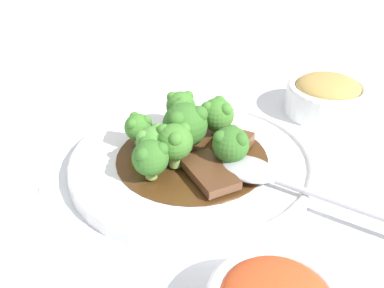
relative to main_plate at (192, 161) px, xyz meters
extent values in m
plane|color=silver|center=(0.00, 0.00, -0.01)|extent=(4.00, 4.00, 0.00)
cylinder|color=white|center=(0.00, 0.00, 0.00)|extent=(0.29, 0.29, 0.01)
torus|color=white|center=(0.00, 0.00, 0.00)|extent=(0.29, 0.29, 0.01)
cylinder|color=#4C2D14|center=(0.00, 0.00, 0.00)|extent=(0.18, 0.18, 0.00)
cube|color=#56331E|center=(-0.04, -0.03, 0.01)|extent=(0.08, 0.08, 0.01)
cube|color=#56331E|center=(0.04, 0.03, 0.02)|extent=(0.04, 0.06, 0.01)
cube|color=brown|center=(0.03, -0.05, 0.02)|extent=(0.06, 0.05, 0.01)
cylinder|color=#7FA84C|center=(0.06, -0.02, 0.01)|extent=(0.01, 0.01, 0.01)
sphere|color=#427F2D|center=(0.06, -0.02, 0.03)|extent=(0.04, 0.04, 0.04)
sphere|color=#427F2D|center=(0.07, -0.02, 0.05)|extent=(0.02, 0.02, 0.02)
sphere|color=#427F2D|center=(0.05, -0.01, 0.05)|extent=(0.02, 0.02, 0.02)
sphere|color=#427F2D|center=(0.05, -0.03, 0.05)|extent=(0.02, 0.02, 0.02)
cylinder|color=#8EB756|center=(0.01, 0.01, 0.02)|extent=(0.02, 0.02, 0.01)
sphere|color=#387028|center=(0.01, 0.01, 0.04)|extent=(0.05, 0.05, 0.05)
sphere|color=#387028|center=(0.02, 0.02, 0.06)|extent=(0.02, 0.02, 0.02)
sphere|color=#387028|center=(-0.01, 0.02, 0.06)|extent=(0.02, 0.02, 0.02)
sphere|color=#387028|center=(0.01, -0.01, 0.06)|extent=(0.02, 0.02, 0.02)
cylinder|color=#8EB756|center=(0.06, 0.03, 0.02)|extent=(0.01, 0.01, 0.02)
sphere|color=#427F2D|center=(0.06, 0.03, 0.04)|extent=(0.04, 0.04, 0.04)
sphere|color=#427F2D|center=(0.07, 0.04, 0.05)|extent=(0.01, 0.01, 0.01)
sphere|color=#427F2D|center=(0.05, 0.03, 0.05)|extent=(0.01, 0.01, 0.01)
sphere|color=#427F2D|center=(0.07, 0.02, 0.05)|extent=(0.01, 0.01, 0.01)
cylinder|color=#7FA84C|center=(-0.01, -0.05, 0.01)|extent=(0.01, 0.01, 0.01)
sphere|color=#387028|center=(-0.01, -0.05, 0.04)|extent=(0.04, 0.04, 0.04)
sphere|color=#387028|center=(-0.02, -0.04, 0.05)|extent=(0.02, 0.02, 0.02)
sphere|color=#387028|center=(-0.02, -0.06, 0.05)|extent=(0.02, 0.02, 0.02)
sphere|color=#387028|center=(0.00, -0.05, 0.05)|extent=(0.02, 0.02, 0.02)
cylinder|color=#7FA84C|center=(0.01, 0.07, 0.01)|extent=(0.01, 0.01, 0.01)
sphere|color=#427F2D|center=(0.01, 0.07, 0.03)|extent=(0.03, 0.03, 0.03)
sphere|color=#427F2D|center=(0.00, 0.07, 0.04)|extent=(0.01, 0.01, 0.01)
sphere|color=#427F2D|center=(0.01, 0.06, 0.04)|extent=(0.01, 0.01, 0.01)
sphere|color=#427F2D|center=(0.02, 0.08, 0.04)|extent=(0.01, 0.01, 0.01)
cylinder|color=#7FA84C|center=(-0.03, 0.01, 0.02)|extent=(0.01, 0.01, 0.02)
sphere|color=#427F2D|center=(-0.03, 0.01, 0.04)|extent=(0.04, 0.04, 0.04)
sphere|color=#427F2D|center=(-0.04, 0.01, 0.05)|extent=(0.02, 0.02, 0.02)
sphere|color=#427F2D|center=(-0.02, 0.01, 0.05)|extent=(0.02, 0.02, 0.02)
sphere|color=#427F2D|center=(-0.02, 0.03, 0.05)|extent=(0.02, 0.02, 0.02)
cylinder|color=#7FA84C|center=(-0.02, 0.04, 0.01)|extent=(0.01, 0.01, 0.01)
sphere|color=#4C8E38|center=(-0.02, 0.04, 0.03)|extent=(0.04, 0.04, 0.04)
sphere|color=#4C8E38|center=(-0.03, 0.03, 0.05)|extent=(0.02, 0.02, 0.02)
sphere|color=#4C8E38|center=(-0.01, 0.04, 0.05)|extent=(0.02, 0.02, 0.02)
sphere|color=#4C8E38|center=(-0.03, 0.05, 0.05)|extent=(0.02, 0.02, 0.02)
cylinder|color=#7FA84C|center=(-0.05, 0.03, 0.01)|extent=(0.01, 0.01, 0.01)
sphere|color=#387028|center=(-0.05, 0.03, 0.03)|extent=(0.04, 0.04, 0.04)
sphere|color=#387028|center=(-0.05, 0.02, 0.05)|extent=(0.02, 0.02, 0.02)
sphere|color=#387028|center=(-0.04, 0.04, 0.05)|extent=(0.02, 0.02, 0.02)
sphere|color=#387028|center=(-0.07, 0.04, 0.05)|extent=(0.02, 0.02, 0.02)
ellipsoid|color=#B7B7BC|center=(-0.02, -0.07, 0.02)|extent=(0.07, 0.08, 0.01)
cylinder|color=#B7B7BC|center=(-0.06, -0.19, 0.01)|extent=(0.07, 0.17, 0.01)
cylinder|color=white|center=(0.18, -0.16, -0.01)|extent=(0.06, 0.06, 0.01)
cylinder|color=white|center=(0.18, -0.16, 0.01)|extent=(0.12, 0.12, 0.04)
torus|color=white|center=(0.18, -0.16, 0.03)|extent=(0.12, 0.12, 0.01)
ellipsoid|color=tan|center=(0.18, -0.16, 0.03)|extent=(0.09, 0.09, 0.03)
cylinder|color=white|center=(-0.11, 0.17, -0.01)|extent=(0.06, 0.06, 0.01)
torus|color=white|center=(-0.11, 0.17, 0.00)|extent=(0.06, 0.06, 0.01)
camera|label=1|loc=(-0.43, -0.10, 0.30)|focal=42.00mm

